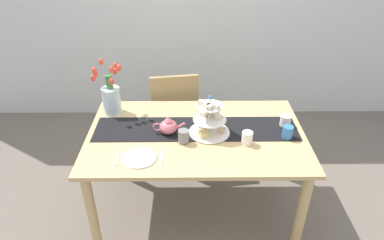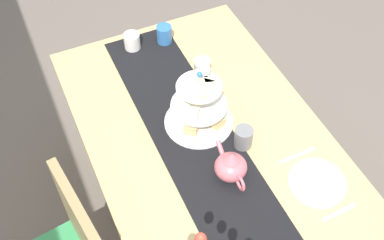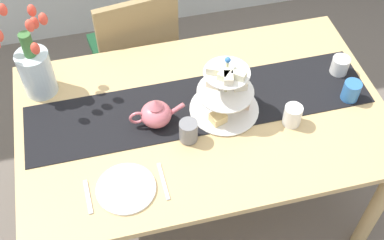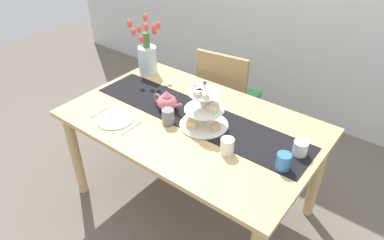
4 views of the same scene
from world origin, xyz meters
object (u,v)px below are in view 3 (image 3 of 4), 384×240
object	(u,v)px
dining_table	(202,128)
tulip_vase	(34,66)
tiered_cake_stand	(225,93)
mug_white_text	(293,115)
dinner_plate_left	(126,189)
mug_orange	(351,91)
knife_left	(163,181)
mug_grey	(188,131)
teapot	(156,114)
fork_left	(88,197)
chair_left	(135,50)
cream_jug	(340,66)

from	to	relation	value
dining_table	tulip_vase	size ratio (longest dim) A/B	3.64
tiered_cake_stand	mug_white_text	bearing A→B (deg)	-28.08
dinner_plate_left	mug_orange	bearing A→B (deg)	12.57
tulip_vase	mug_white_text	xyz separation A→B (m)	(1.02, -0.45, -0.10)
knife_left	tiered_cake_stand	bearing A→B (deg)	42.05
dinner_plate_left	dining_table	bearing A→B (deg)	37.94
mug_white_text	dinner_plate_left	bearing A→B (deg)	-167.64
knife_left	mug_orange	size ratio (longest dim) A/B	1.79
mug_grey	teapot	bearing A→B (deg)	133.69
fork_left	mug_orange	distance (m)	1.20
fork_left	knife_left	distance (m)	0.29
fork_left	chair_left	bearing A→B (deg)	71.97
mug_orange	dining_table	bearing A→B (deg)	174.12
cream_jug	mug_grey	distance (m)	0.79
tiered_cake_stand	dinner_plate_left	xyz separation A→B (m)	(-0.47, -0.30, -0.10)
dining_table	mug_orange	size ratio (longest dim) A/B	16.68
fork_left	mug_grey	distance (m)	0.47
chair_left	fork_left	distance (m)	1.09
tulip_vase	knife_left	xyz separation A→B (m)	(0.43, -0.61, -0.14)
dining_table	mug_white_text	distance (m)	0.40
dining_table	tiered_cake_stand	size ratio (longest dim) A/B	5.21
dining_table	cream_jug	xyz separation A→B (m)	(0.67, 0.10, 0.14)
dining_table	chair_left	world-z (taller)	chair_left
fork_left	mug_orange	xyz separation A→B (m)	(1.17, 0.23, 0.04)
chair_left	mug_white_text	xyz separation A→B (m)	(0.55, -0.85, 0.27)
tulip_vase	cream_jug	size ratio (longest dim) A/B	5.12
cream_jug	mug_orange	size ratio (longest dim) A/B	0.89
dinner_plate_left	mug_orange	size ratio (longest dim) A/B	2.42
mug_grey	mug_white_text	distance (m)	0.44
cream_jug	mug_orange	xyz separation A→B (m)	(-0.02, -0.16, 0.01)
knife_left	mug_orange	bearing A→B (deg)	14.55
cream_jug	mug_orange	bearing A→B (deg)	-98.01
teapot	mug_orange	distance (m)	0.85
tiered_cake_stand	mug_grey	xyz separation A→B (m)	(-0.19, -0.12, -0.05)
cream_jug	tulip_vase	bearing A→B (deg)	170.91
fork_left	mug_grey	world-z (taller)	mug_grey
tiered_cake_stand	fork_left	distance (m)	0.69
fork_left	mug_orange	size ratio (longest dim) A/B	1.58
dining_table	fork_left	world-z (taller)	fork_left
dining_table	knife_left	world-z (taller)	knife_left
chair_left	mug_orange	world-z (taller)	chair_left
dinner_plate_left	fork_left	distance (m)	0.15
tulip_vase	mug_orange	size ratio (longest dim) A/B	4.58
chair_left	mug_white_text	distance (m)	1.05
mug_orange	teapot	bearing A→B (deg)	175.51
tulip_vase	mug_orange	bearing A→B (deg)	-16.00
dining_table	knife_left	xyz separation A→B (m)	(-0.23, -0.30, 0.10)
cream_jug	dinner_plate_left	distance (m)	1.12
chair_left	tulip_vase	xyz separation A→B (m)	(-0.47, -0.41, 0.37)
dinner_plate_left	fork_left	size ratio (longest dim) A/B	1.53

